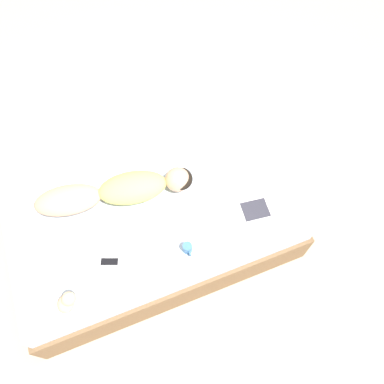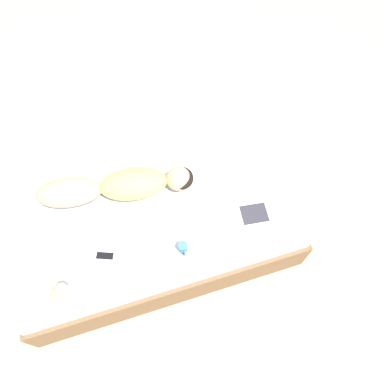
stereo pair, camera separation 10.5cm
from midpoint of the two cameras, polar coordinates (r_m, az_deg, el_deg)
ground_plane at (r=3.56m, az=-4.88°, el=-5.26°), size 12.00×12.00×0.00m
bed at (r=3.30m, az=-5.25°, el=-3.29°), size 1.50×2.32×0.57m
person at (r=3.02m, az=-10.05°, el=0.91°), size 0.45×1.28×0.20m
open_magazine at (r=3.06m, az=9.84°, el=-1.28°), size 0.55×0.36×0.01m
coffee_mug at (r=2.81m, az=-0.32°, el=-8.53°), size 0.10×0.07×0.09m
cell_phone at (r=2.89m, az=-12.10°, el=-9.54°), size 0.12×0.17×0.01m
plush_toy at (r=2.80m, az=-18.51°, el=-14.40°), size 0.13×0.15×0.19m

